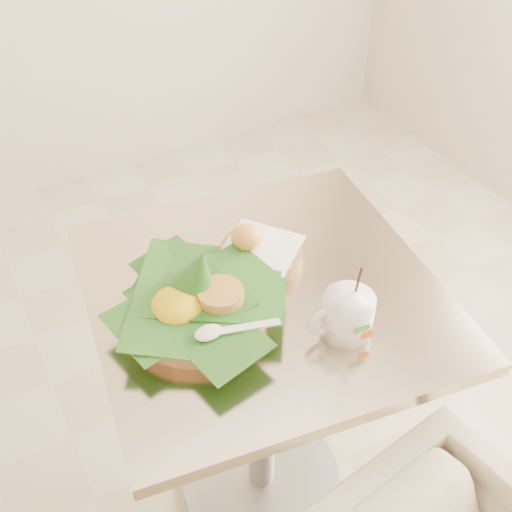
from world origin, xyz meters
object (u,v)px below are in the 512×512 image
rice_basket (196,300)px  coffee_mug (347,314)px  cafe_table (262,358)px  bread_basket (259,251)px

rice_basket → coffee_mug: 0.29m
cafe_table → rice_basket: size_ratio=2.34×
rice_basket → bread_basket: rice_basket is taller
rice_basket → bread_basket: size_ratio=1.58×
bread_basket → coffee_mug: bearing=-79.3°
rice_basket → cafe_table: bearing=3.5°
cafe_table → bread_basket: bearing=67.7°
bread_basket → coffee_mug: coffee_mug is taller
cafe_table → rice_basket: rice_basket is taller
bread_basket → cafe_table: bearing=-112.3°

